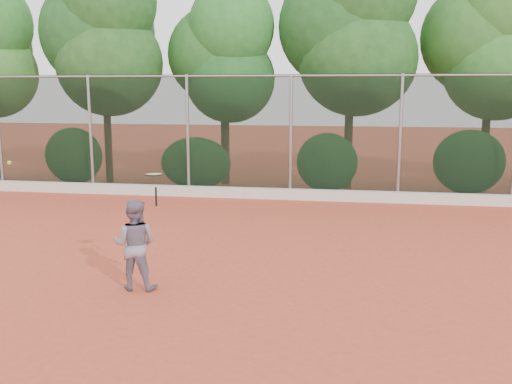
# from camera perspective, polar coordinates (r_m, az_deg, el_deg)

# --- Properties ---
(ground) EXTENTS (80.00, 80.00, 0.00)m
(ground) POSITION_cam_1_polar(r_m,az_deg,el_deg) (9.66, -0.98, -8.36)
(ground) COLOR #BC462C
(ground) RESTS_ON ground
(concrete_curb) EXTENTS (24.00, 0.20, 0.30)m
(concrete_curb) POSITION_cam_1_polar(r_m,az_deg,el_deg) (16.18, 3.37, -0.22)
(concrete_curb) COLOR beige
(concrete_curb) RESTS_ON ground
(tennis_player) EXTENTS (0.72, 0.57, 1.42)m
(tennis_player) POSITION_cam_1_polar(r_m,az_deg,el_deg) (9.06, -12.02, -5.16)
(tennis_player) COLOR slate
(tennis_player) RESTS_ON ground
(chainlink_fence) EXTENTS (24.09, 0.09, 3.50)m
(chainlink_fence) POSITION_cam_1_polar(r_m,az_deg,el_deg) (16.14, 3.50, 5.88)
(chainlink_fence) COLOR black
(chainlink_fence) RESTS_ON ground
(foliage_backdrop) EXTENTS (23.70, 3.63, 7.55)m
(foliage_backdrop) POSITION_cam_1_polar(r_m,az_deg,el_deg) (18.17, 2.49, 14.40)
(foliage_backdrop) COLOR #432E19
(foliage_backdrop) RESTS_ON ground
(tennis_racket) EXTENTS (0.31, 0.31, 0.51)m
(tennis_racket) POSITION_cam_1_polar(r_m,az_deg,el_deg) (8.61, -10.14, 1.49)
(tennis_racket) COLOR black
(tennis_racket) RESTS_ON ground
(tennis_ball_in_flight) EXTENTS (0.06, 0.06, 0.06)m
(tennis_ball_in_flight) POSITION_cam_1_polar(r_m,az_deg,el_deg) (9.94, -23.46, 2.71)
(tennis_ball_in_flight) COLOR #CBD430
(tennis_ball_in_flight) RESTS_ON ground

